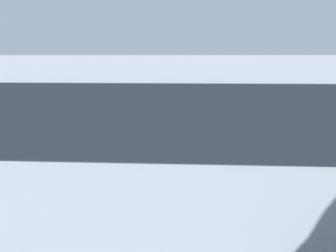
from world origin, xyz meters
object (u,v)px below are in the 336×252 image
object	(u,v)px
spectator_left	(180,141)
traffic_cone	(182,129)
parked_motorcycle_dark	(289,174)
stunt_motorcycle	(137,114)
spectator_far_left	(225,147)
tour_bus	(183,153)
spectator_centre	(138,145)
parked_motorcycle_silver	(201,176)

from	to	relation	value
spectator_left	traffic_cone	world-z (taller)	spectator_left
parked_motorcycle_dark	stunt_motorcycle	xyz separation A→B (m)	(4.66, -4.90, 0.54)
spectator_far_left	stunt_motorcycle	distance (m)	5.61
tour_bus	parked_motorcycle_dark	bearing A→B (deg)	-136.11
spectator_centre	stunt_motorcycle	distance (m)	4.74
traffic_cone	parked_motorcycle_dark	bearing A→B (deg)	117.53
tour_bus	stunt_motorcycle	xyz separation A→B (m)	(2.22, -7.25, -0.62)
spectator_centre	parked_motorcycle_silver	bearing A→B (deg)	159.64
stunt_motorcycle	spectator_left	bearing A→B (deg)	114.48
spectator_left	parked_motorcycle_dark	size ratio (longest dim) A/B	0.88
tour_bus	stunt_motorcycle	world-z (taller)	tour_bus
parked_motorcycle_dark	stunt_motorcycle	bearing A→B (deg)	-46.42
spectator_left	spectator_centre	size ratio (longest dim) A/B	1.04
tour_bus	spectator_centre	xyz separation A→B (m)	(1.28, -2.60, -0.62)
spectator_centre	parked_motorcycle_silver	xyz separation A→B (m)	(-1.61, 0.60, -0.55)
spectator_far_left	traffic_cone	distance (m)	5.54
spectator_left	traffic_cone	distance (m)	5.10
spectator_far_left	traffic_cone	size ratio (longest dim) A/B	2.76
spectator_centre	traffic_cone	distance (m)	5.43
spectator_left	parked_motorcycle_dark	bearing A→B (deg)	168.74
spectator_centre	parked_motorcycle_dark	bearing A→B (deg)	176.14
parked_motorcycle_dark	stunt_motorcycle	world-z (taller)	stunt_motorcycle
stunt_motorcycle	spectator_far_left	bearing A→B (deg)	123.98
spectator_left	parked_motorcycle_silver	xyz separation A→B (m)	(-0.57, 0.88, -0.61)
parked_motorcycle_silver	parked_motorcycle_dark	size ratio (longest dim) A/B	1.00
spectator_left	parked_motorcycle_silver	bearing A→B (deg)	122.82
parked_motorcycle_silver	parked_motorcycle_dark	xyz separation A→B (m)	(-2.11, -0.35, 0.00)
parked_motorcycle_silver	spectator_far_left	bearing A→B (deg)	-134.48
tour_bus	spectator_far_left	xyz separation A→B (m)	(-0.92, -2.59, -0.61)
parked_motorcycle_silver	traffic_cone	distance (m)	5.97
parked_motorcycle_silver	traffic_cone	world-z (taller)	parked_motorcycle_silver
tour_bus	parked_motorcycle_silver	bearing A→B (deg)	-99.47
spectator_far_left	spectator_left	bearing A→B (deg)	-14.04
tour_bus	spectator_centre	world-z (taller)	tour_bus
spectator_centre	traffic_cone	size ratio (longest dim) A/B	2.75
traffic_cone	spectator_centre	bearing A→B (deg)	81.24
spectator_far_left	parked_motorcycle_silver	size ratio (longest dim) A/B	0.85
spectator_centre	spectator_far_left	bearing A→B (deg)	179.83
stunt_motorcycle	tour_bus	bearing A→B (deg)	107.05
spectator_far_left	parked_motorcycle_dark	distance (m)	1.64
spectator_centre	parked_motorcycle_dark	distance (m)	3.77
parked_motorcycle_silver	tour_bus	bearing A→B (deg)	80.53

